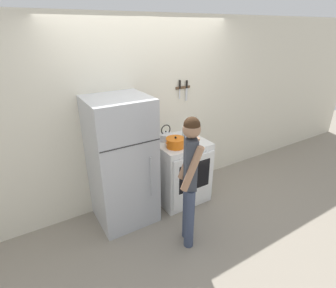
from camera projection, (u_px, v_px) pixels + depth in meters
ground_plane at (151, 191)px, 4.15m from camera, size 14.00×14.00×0.00m
wall_back at (148, 114)px, 3.65m from camera, size 10.00×0.06×2.55m
refrigerator at (122, 163)px, 3.28m from camera, size 0.73×0.70×1.66m
stove_range at (180, 170)px, 3.82m from camera, size 0.71×0.71×0.92m
dutch_oven_pot at (176, 143)px, 3.45m from camera, size 0.30×0.25×0.15m
tea_kettle at (166, 136)px, 3.66m from camera, size 0.24×0.19×0.23m
utensil_jar at (185, 131)px, 3.82m from camera, size 0.08×0.08×0.24m
person at (190, 177)px, 2.84m from camera, size 0.35×0.39×1.58m
wall_knife_strip at (183, 87)px, 3.75m from camera, size 0.24×0.03×0.31m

